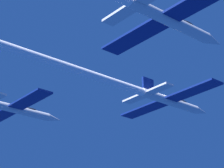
% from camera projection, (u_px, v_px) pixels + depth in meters
% --- Properties ---
extents(jet_lead, '(19.02, 63.06, 3.15)m').
position_uv_depth(jet_lead, '(71.00, 68.00, 59.79)').
color(jet_lead, silver).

